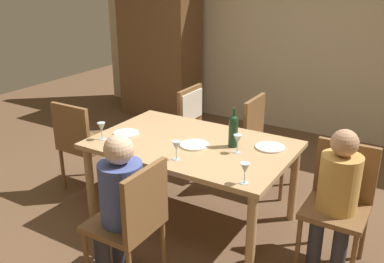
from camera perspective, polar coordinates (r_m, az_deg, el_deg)
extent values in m
plane|color=brown|center=(3.86, 0.00, -11.66)|extent=(10.00, 10.00, 0.00)
cube|color=beige|center=(5.81, 14.38, 13.08)|extent=(6.40, 0.12, 2.70)
cube|color=brown|center=(6.30, -4.39, 11.46)|extent=(1.10, 0.56, 2.10)
cube|color=tan|center=(3.53, 0.00, -1.82)|extent=(1.64, 1.05, 0.04)
cylinder|color=tan|center=(3.78, -13.54, -6.94)|extent=(0.07, 0.07, 0.70)
cylinder|color=tan|center=(3.05, 7.93, -13.93)|extent=(0.07, 0.07, 0.70)
cylinder|color=tan|center=(4.41, -5.32, -2.31)|extent=(0.07, 0.07, 0.70)
cylinder|color=tan|center=(3.79, 13.50, -6.87)|extent=(0.07, 0.07, 0.70)
cylinder|color=brown|center=(3.21, 20.80, -16.09)|extent=(0.04, 0.04, 0.44)
cylinder|color=brown|center=(3.26, 14.08, -14.54)|extent=(0.04, 0.04, 0.44)
cylinder|color=brown|center=(3.52, 22.05, -12.67)|extent=(0.04, 0.04, 0.44)
cylinder|color=brown|center=(3.57, 15.98, -11.34)|extent=(0.04, 0.04, 0.44)
cube|color=brown|center=(3.26, 18.71, -10.10)|extent=(0.44, 0.44, 0.04)
cube|color=brown|center=(3.33, 19.99, -4.94)|extent=(0.44, 0.04, 0.44)
cylinder|color=brown|center=(3.13, -14.02, -16.24)|extent=(0.04, 0.04, 0.44)
cylinder|color=brown|center=(3.35, -9.39, -13.10)|extent=(0.04, 0.04, 0.44)
cylinder|color=brown|center=(3.16, -3.90, -15.24)|extent=(0.04, 0.04, 0.44)
cube|color=brown|center=(3.00, -9.19, -12.11)|extent=(0.44, 0.44, 0.04)
cube|color=brown|center=(2.76, -6.24, -9.19)|extent=(0.04, 0.44, 0.44)
cylinder|color=brown|center=(4.45, 13.62, -4.41)|extent=(0.04, 0.04, 0.44)
cylinder|color=brown|center=(4.12, 11.96, -6.38)|extent=(0.04, 0.04, 0.44)
cylinder|color=brown|center=(4.56, 9.09, -3.42)|extent=(0.04, 0.04, 0.44)
cylinder|color=brown|center=(4.24, 7.12, -5.25)|extent=(0.04, 0.04, 0.44)
cube|color=brown|center=(4.24, 10.66, -1.91)|extent=(0.44, 0.44, 0.04)
cube|color=brown|center=(4.22, 8.35, 1.63)|extent=(0.04, 0.44, 0.44)
cylinder|color=brown|center=(4.66, -13.60, -3.20)|extent=(0.04, 0.04, 0.44)
cylinder|color=brown|center=(4.42, -10.04, -4.29)|extent=(0.04, 0.04, 0.44)
cylinder|color=brown|center=(4.43, -17.00, -4.88)|extent=(0.04, 0.04, 0.44)
cylinder|color=brown|center=(4.18, -13.43, -6.14)|extent=(0.04, 0.04, 0.44)
cube|color=brown|center=(4.32, -13.79, -1.72)|extent=(0.44, 0.44, 0.04)
cube|color=brown|center=(4.11, -16.00, 0.47)|extent=(0.44, 0.04, 0.44)
cylinder|color=brown|center=(4.69, 5.04, -2.52)|extent=(0.04, 0.04, 0.44)
cylinder|color=brown|center=(4.38, 2.83, -4.22)|extent=(0.04, 0.04, 0.44)
cylinder|color=brown|center=(4.85, 1.02, -1.61)|extent=(0.04, 0.04, 0.44)
cylinder|color=brown|center=(4.55, -1.38, -3.18)|extent=(0.04, 0.04, 0.44)
cube|color=brown|center=(4.52, 1.91, -0.06)|extent=(0.44, 0.44, 0.04)
cube|color=brown|center=(4.54, -0.26, 3.23)|extent=(0.04, 0.44, 0.44)
cube|color=beige|center=(4.53, -0.26, 3.50)|extent=(0.07, 0.40, 0.31)
cylinder|color=#33333D|center=(3.26, 19.17, -14.99)|extent=(0.10, 0.10, 0.46)
cylinder|color=#33333D|center=(3.28, 16.21, -14.30)|extent=(0.10, 0.10, 0.46)
cylinder|color=tan|center=(3.16, 19.17, -6.71)|extent=(0.28, 0.28, 0.44)
sphere|color=tan|center=(3.03, 19.86, -1.46)|extent=(0.19, 0.19, 0.19)
cylinder|color=#33333D|center=(3.15, -12.00, -15.56)|extent=(0.11, 0.11, 0.46)
cylinder|color=#33333D|center=(3.25, -9.85, -14.06)|extent=(0.11, 0.11, 0.46)
cylinder|color=#475699|center=(2.88, -9.45, -8.33)|extent=(0.29, 0.29, 0.45)
sphere|color=beige|center=(2.74, -9.84, -2.40)|extent=(0.20, 0.20, 0.20)
cylinder|color=#19381E|center=(3.42, 5.56, -0.36)|extent=(0.08, 0.08, 0.21)
sphere|color=#19381E|center=(3.38, 5.63, 1.54)|extent=(0.08, 0.08, 0.08)
cylinder|color=#19381E|center=(3.37, 5.66, 2.42)|extent=(0.03, 0.03, 0.09)
cylinder|color=silver|center=(2.89, 7.04, -6.88)|extent=(0.06, 0.06, 0.00)
cylinder|color=silver|center=(2.88, 7.07, -6.23)|extent=(0.01, 0.01, 0.07)
cone|color=silver|center=(2.84, 7.14, -4.93)|extent=(0.07, 0.07, 0.07)
cylinder|color=silver|center=(3.67, -11.96, -0.99)|extent=(0.06, 0.06, 0.00)
cylinder|color=silver|center=(3.66, -12.00, -0.45)|extent=(0.01, 0.01, 0.07)
cone|color=silver|center=(3.63, -12.09, 0.61)|extent=(0.07, 0.07, 0.07)
cylinder|color=silver|center=(3.35, 6.10, -2.79)|extent=(0.06, 0.06, 0.00)
cylinder|color=silver|center=(3.34, 6.12, -2.21)|extent=(0.01, 0.01, 0.07)
cone|color=silver|center=(3.31, 6.17, -1.06)|extent=(0.07, 0.07, 0.07)
cylinder|color=silver|center=(3.22, -2.10, -3.75)|extent=(0.06, 0.06, 0.00)
cylinder|color=silver|center=(3.20, -2.11, -3.15)|extent=(0.01, 0.01, 0.07)
cone|color=silver|center=(3.17, -2.13, -1.95)|extent=(0.07, 0.07, 0.07)
cylinder|color=white|center=(3.75, -8.85, -0.22)|extent=(0.22, 0.22, 0.01)
cylinder|color=silver|center=(3.47, 10.46, -2.08)|extent=(0.24, 0.24, 0.01)
cylinder|color=white|center=(3.46, 0.31, -1.81)|extent=(0.24, 0.24, 0.01)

